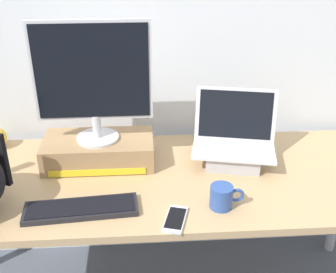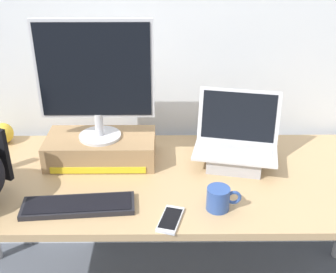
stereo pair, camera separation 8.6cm
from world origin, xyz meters
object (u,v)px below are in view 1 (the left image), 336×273
Objects in this scene: desktop_monitor at (93,79)px; external_keyboard at (81,209)px; toner_box_yellow at (99,151)px; cell_phone at (175,219)px; coffee_mug at (222,197)px; open_laptop at (233,148)px.

desktop_monitor is 1.20× the size of external_keyboard.
toner_box_yellow reaches higher than cell_phone.
toner_box_yellow is 0.51m from cell_phone.
external_keyboard reaches higher than cell_phone.
external_keyboard is 3.29× the size of coffee_mug.
external_keyboard is at bearing 179.29° from coffee_mug.
toner_box_yellow is 0.93× the size of desktop_monitor.
coffee_mug is at bearing -5.37° from external_keyboard.
coffee_mug is at bearing -96.40° from open_laptop.
toner_box_yellow is 2.91× the size of cell_phone.
desktop_monitor is at bearing -171.13° from open_laptop.
desktop_monitor is 0.65m from open_laptop.
cell_phone is (-0.17, -0.07, -0.04)m from coffee_mug.
toner_box_yellow is at bearing -171.24° from open_laptop.
open_laptop is 0.93× the size of external_keyboard.
toner_box_yellow reaches higher than external_keyboard.
open_laptop is 2.42× the size of cell_phone.
desktop_monitor reaches higher than cell_phone.
desktop_monitor reaches higher than coffee_mug.
open_laptop reaches higher than toner_box_yellow.
toner_box_yellow is 1.12× the size of external_keyboard.
cell_phone is at bearing -17.28° from external_keyboard.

